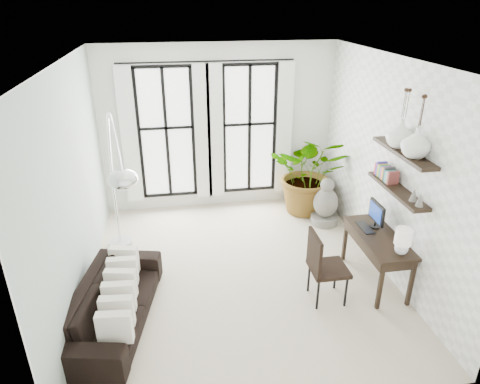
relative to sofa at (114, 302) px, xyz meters
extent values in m
plane|color=beige|center=(1.80, 0.81, -0.31)|extent=(5.00, 5.00, 0.00)
plane|color=white|center=(1.80, 0.81, 2.89)|extent=(5.00, 5.00, 0.00)
plane|color=#A3B6AB|center=(-0.45, 0.81, 1.29)|extent=(0.00, 5.00, 5.00)
plane|color=white|center=(4.05, 0.81, 1.29)|extent=(0.00, 5.00, 5.00)
plane|color=white|center=(1.80, 3.31, 1.29)|extent=(4.50, 0.00, 4.50)
cube|color=white|center=(0.80, 3.28, 1.24)|extent=(1.00, 0.02, 2.50)
cube|color=white|center=(0.12, 3.18, 1.24)|extent=(0.30, 0.04, 2.60)
cube|color=white|center=(1.48, 3.18, 1.24)|extent=(0.30, 0.04, 2.60)
cube|color=white|center=(2.40, 3.28, 1.24)|extent=(1.00, 0.02, 2.50)
cube|color=white|center=(1.72, 3.18, 1.24)|extent=(0.30, 0.04, 2.60)
cube|color=white|center=(3.08, 3.18, 1.24)|extent=(0.30, 0.04, 2.60)
cylinder|color=black|center=(1.60, 3.19, 2.57)|extent=(3.20, 0.03, 0.03)
cube|color=black|center=(3.91, 0.28, 1.19)|extent=(0.25, 1.30, 0.05)
cube|color=black|center=(3.91, 0.28, 1.74)|extent=(0.25, 1.30, 0.05)
cube|color=#CF3347|center=(3.91, 0.83, 1.30)|extent=(0.16, 0.04, 0.18)
cube|color=#483ACD|center=(3.91, 0.78, 1.30)|extent=(0.16, 0.04, 0.18)
cube|color=gold|center=(3.91, 0.74, 1.30)|extent=(0.16, 0.04, 0.18)
cube|color=#38AA5C|center=(3.91, 0.69, 1.30)|extent=(0.16, 0.04, 0.18)
cube|color=#A048A9|center=(3.91, 0.65, 1.30)|extent=(0.16, 0.04, 0.18)
cube|color=#FFB138|center=(3.91, 0.60, 1.30)|extent=(0.16, 0.04, 0.18)
cube|color=#424242|center=(3.91, 0.56, 1.30)|extent=(0.16, 0.04, 0.18)
cube|color=#36B6BD|center=(3.91, 0.51, 1.30)|extent=(0.16, 0.04, 0.18)
cube|color=tan|center=(3.91, 0.47, 1.30)|extent=(0.16, 0.04, 0.18)
cube|color=brown|center=(3.91, 0.42, 1.30)|extent=(0.16, 0.04, 0.18)
cone|color=gray|center=(3.91, -0.12, 1.30)|extent=(0.10, 0.10, 0.18)
cone|color=gray|center=(3.91, -0.27, 1.30)|extent=(0.10, 0.10, 0.18)
imported|color=black|center=(0.00, 0.00, 0.00)|extent=(1.23, 2.25, 0.62)
cube|color=silver|center=(0.10, -0.70, 0.19)|extent=(0.40, 0.12, 0.40)
cube|color=silver|center=(0.10, -0.42, 0.19)|extent=(0.40, 0.12, 0.40)
cube|color=silver|center=(0.10, -0.14, 0.19)|extent=(0.40, 0.12, 0.40)
cube|color=silver|center=(0.10, 0.14, 0.19)|extent=(0.40, 0.12, 0.40)
cube|color=silver|center=(0.10, 0.42, 0.19)|extent=(0.40, 0.12, 0.40)
cube|color=silver|center=(0.10, 0.70, 0.19)|extent=(0.40, 0.12, 0.40)
imported|color=#2D7228|center=(3.48, 2.67, 0.51)|extent=(1.86, 1.76, 1.63)
cube|color=black|center=(3.75, 0.28, 0.45)|extent=(0.56, 1.33, 0.04)
cube|color=black|center=(3.73, 0.28, 0.36)|extent=(0.51, 1.27, 0.12)
cube|color=black|center=(3.53, -0.34, 0.07)|extent=(0.05, 0.05, 0.74)
cube|color=black|center=(3.97, -0.34, 0.07)|extent=(0.05, 0.05, 0.74)
cube|color=black|center=(3.53, 0.89, 0.07)|extent=(0.05, 0.05, 0.74)
cube|color=black|center=(3.97, 0.89, 0.07)|extent=(0.05, 0.05, 0.74)
cube|color=black|center=(3.80, 0.53, 0.72)|extent=(0.04, 0.42, 0.30)
cube|color=navy|center=(3.78, 0.53, 0.72)|extent=(0.00, 0.36, 0.24)
cube|color=black|center=(3.65, 0.53, 0.48)|extent=(0.15, 0.40, 0.02)
sphere|color=silver|center=(3.80, -0.24, 0.56)|extent=(0.18, 0.18, 0.18)
cylinder|color=white|center=(3.80, -0.24, 0.75)|extent=(0.22, 0.22, 0.22)
cube|color=black|center=(2.91, 0.00, 0.19)|extent=(0.51, 0.51, 0.06)
cube|color=black|center=(2.68, 0.00, 0.47)|extent=(0.05, 0.50, 0.56)
cylinder|color=black|center=(2.71, -0.20, -0.08)|extent=(0.03, 0.03, 0.47)
cylinder|color=black|center=(3.11, -0.20, -0.08)|extent=(0.03, 0.03, 0.47)
cylinder|color=black|center=(2.71, 0.20, -0.08)|extent=(0.03, 0.03, 0.47)
cylinder|color=black|center=(3.11, 0.20, -0.08)|extent=(0.03, 0.03, 0.47)
cylinder|color=silver|center=(-0.10, 1.92, -0.26)|extent=(0.39, 0.39, 0.11)
cylinder|color=silver|center=(-0.10, 1.92, 0.29)|extent=(0.04, 0.04, 1.09)
ellipsoid|color=silver|center=(0.30, 0.05, 1.70)|extent=(0.35, 0.35, 0.23)
cylinder|color=gray|center=(3.64, 2.13, -0.23)|extent=(0.51, 0.51, 0.15)
ellipsoid|color=gray|center=(3.64, 2.13, 0.12)|extent=(0.46, 0.46, 0.56)
sphere|color=gray|center=(3.64, 2.13, 0.48)|extent=(0.25, 0.25, 0.25)
imported|color=white|center=(3.91, 0.03, 1.95)|extent=(0.37, 0.37, 0.38)
imported|color=white|center=(3.91, 0.43, 1.95)|extent=(0.37, 0.37, 0.38)
camera|label=1|loc=(0.88, -4.66, 3.62)|focal=32.00mm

